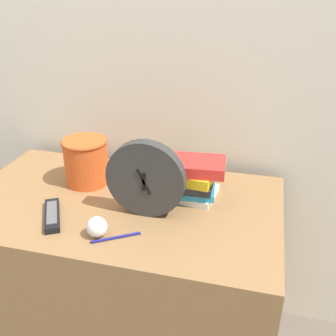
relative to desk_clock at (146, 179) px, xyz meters
name	(u,v)px	position (x,y,z in m)	size (l,w,h in m)	color
wall_back	(150,38)	(-0.11, 0.43, 0.35)	(6.00, 0.04, 2.40)	silver
desk	(125,283)	(-0.11, 0.05, -0.49)	(1.08, 0.63, 0.72)	olive
desk_clock	(146,179)	(0.00, 0.00, 0.00)	(0.25, 0.04, 0.25)	#333333
book_stack	(187,177)	(0.10, 0.14, -0.05)	(0.25, 0.19, 0.14)	white
basket	(86,160)	(-0.27, 0.15, -0.04)	(0.16, 0.16, 0.17)	#E05623
tv_remote	(52,215)	(-0.28, -0.10, -0.11)	(0.13, 0.18, 0.02)	black
crumpled_paper_ball	(97,227)	(-0.10, -0.15, -0.09)	(0.06, 0.06, 0.06)	white
pen	(116,237)	(-0.05, -0.15, -0.12)	(0.13, 0.09, 0.01)	navy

